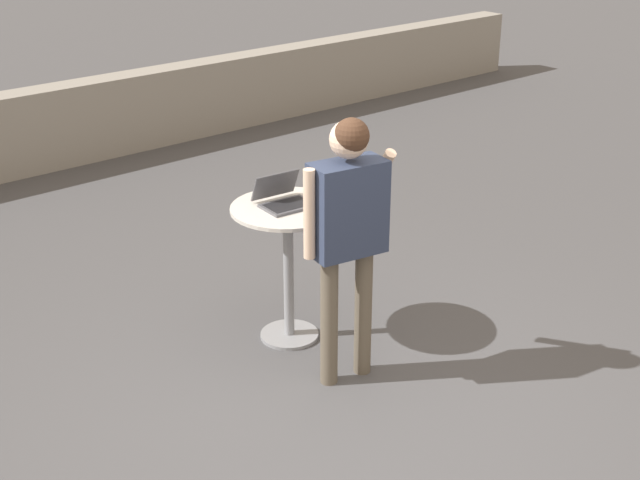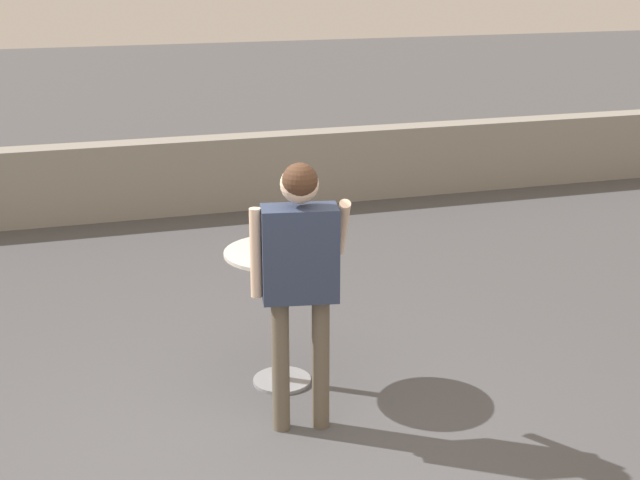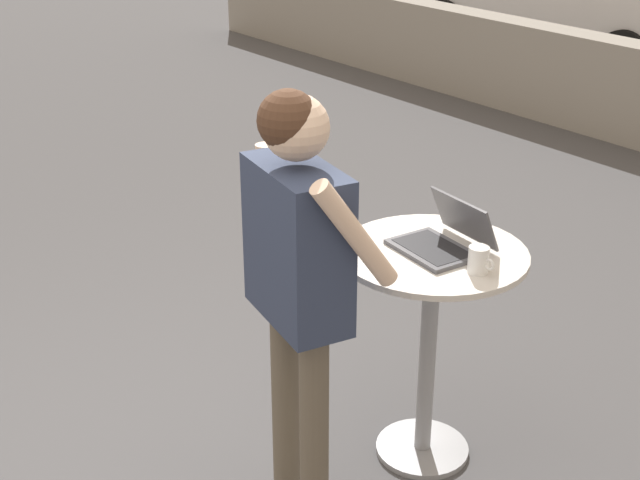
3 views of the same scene
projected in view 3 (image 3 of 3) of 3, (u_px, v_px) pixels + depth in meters
cafe_table at (430, 312)px, 3.63m from camera, size 0.75×0.75×0.97m
laptop at (443, 239)px, 3.52m from camera, size 0.36×0.34×0.20m
coffee_mug at (479, 260)px, 3.32m from camera, size 0.12×0.08×0.10m
standing_person at (297, 258)px, 3.14m from camera, size 0.63×0.35×1.72m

